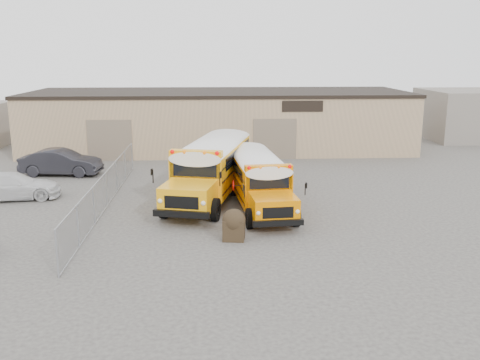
{
  "coord_description": "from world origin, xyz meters",
  "views": [
    {
      "loc": [
        -0.56,
        -23.69,
        7.68
      ],
      "look_at": [
        0.76,
        1.77,
        1.6
      ],
      "focal_mm": 40.0,
      "sensor_mm": 36.0,
      "label": 1
    }
  ],
  "objects_px": {
    "tarp_bundle": "(234,224)",
    "car_dark": "(61,162)",
    "school_bus_right": "(243,155)",
    "car_white": "(12,186)",
    "school_bus_left": "(234,144)"
  },
  "relations": [
    {
      "from": "school_bus_left",
      "to": "car_dark",
      "type": "height_order",
      "value": "school_bus_left"
    },
    {
      "from": "school_bus_right",
      "to": "car_dark",
      "type": "relative_size",
      "value": 1.84
    },
    {
      "from": "school_bus_right",
      "to": "car_dark",
      "type": "distance_m",
      "value": 11.76
    },
    {
      "from": "school_bus_right",
      "to": "tarp_bundle",
      "type": "bearing_deg",
      "value": -95.15
    },
    {
      "from": "school_bus_right",
      "to": "car_white",
      "type": "xyz_separation_m",
      "value": [
        -12.59,
        -3.8,
        -0.83
      ]
    },
    {
      "from": "tarp_bundle",
      "to": "school_bus_right",
      "type": "bearing_deg",
      "value": 84.85
    },
    {
      "from": "tarp_bundle",
      "to": "car_white",
      "type": "height_order",
      "value": "car_white"
    },
    {
      "from": "tarp_bundle",
      "to": "car_dark",
      "type": "height_order",
      "value": "car_dark"
    },
    {
      "from": "tarp_bundle",
      "to": "car_dark",
      "type": "xyz_separation_m",
      "value": [
        -10.59,
        12.81,
        0.15
      ]
    },
    {
      "from": "school_bus_left",
      "to": "car_dark",
      "type": "xyz_separation_m",
      "value": [
        -11.18,
        -0.71,
        -0.97
      ]
    },
    {
      "from": "school_bus_left",
      "to": "tarp_bundle",
      "type": "height_order",
      "value": "school_bus_left"
    },
    {
      "from": "tarp_bundle",
      "to": "car_white",
      "type": "relative_size",
      "value": 0.27
    },
    {
      "from": "tarp_bundle",
      "to": "school_bus_left",
      "type": "bearing_deg",
      "value": 87.49
    },
    {
      "from": "school_bus_left",
      "to": "tarp_bundle",
      "type": "xyz_separation_m",
      "value": [
        -0.59,
        -13.52,
        -1.13
      ]
    },
    {
      "from": "school_bus_right",
      "to": "car_dark",
      "type": "height_order",
      "value": "school_bus_right"
    }
  ]
}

